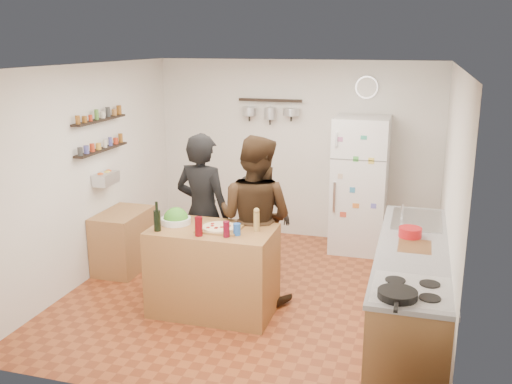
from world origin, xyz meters
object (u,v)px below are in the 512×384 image
(person_back, at_px, (258,214))
(fridge, at_px, (360,185))
(pepper_mill, at_px, (257,222))
(person_left, at_px, (203,213))
(salad_bowl, at_px, (176,221))
(skillet, at_px, (397,294))
(person_center, at_px, (255,219))
(counter_run, at_px, (411,294))
(wall_clock, at_px, (367,87))
(wine_bottle, at_px, (157,221))
(prep_island, at_px, (213,270))
(side_table, at_px, (124,241))
(salt_canister, at_px, (237,229))
(red_bowl, at_px, (410,232))

(person_back, bearing_deg, fridge, -106.35)
(pepper_mill, distance_m, person_left, 0.91)
(salad_bowl, relative_size, person_back, 0.20)
(person_back, height_order, skillet, person_back)
(person_center, xyz_separation_m, counter_run, (1.66, -0.47, -0.45))
(wall_clock, bearing_deg, wine_bottle, -121.29)
(pepper_mill, height_order, counter_run, pepper_mill)
(wine_bottle, distance_m, pepper_mill, 0.99)
(prep_island, relative_size, fridge, 0.69)
(counter_run, height_order, skillet, skillet)
(person_center, bearing_deg, wine_bottle, 51.69)
(wine_bottle, height_order, person_center, person_center)
(salad_bowl, distance_m, wall_clock, 3.28)
(salad_bowl, height_order, side_table, salad_bowl)
(person_left, bearing_deg, wine_bottle, 85.53)
(prep_island, bearing_deg, person_center, 55.52)
(salad_bowl, xyz_separation_m, pepper_mill, (0.87, -0.00, 0.06))
(salad_bowl, relative_size, fridge, 0.17)
(person_left, xyz_separation_m, skillet, (2.18, -1.67, 0.05))
(person_left, xyz_separation_m, side_table, (-1.16, 0.25, -0.53))
(person_back, xyz_separation_m, fridge, (1.04, 1.26, 0.13))
(person_back, height_order, fridge, fridge)
(pepper_mill, relative_size, skillet, 0.66)
(skillet, relative_size, fridge, 0.16)
(person_back, height_order, wall_clock, wall_clock)
(wall_clock, bearing_deg, salad_bowl, -122.64)
(pepper_mill, relative_size, counter_run, 0.07)
(wine_bottle, distance_m, salt_canister, 0.81)
(person_center, distance_m, side_table, 1.89)
(person_center, relative_size, wall_clock, 6.02)
(skillet, bearing_deg, salt_canister, 146.89)
(salad_bowl, bearing_deg, side_table, 145.21)
(person_left, height_order, person_back, person_left)
(red_bowl, bearing_deg, prep_island, -171.96)
(fridge, relative_size, side_table, 2.25)
(salad_bowl, height_order, skillet, skillet)
(counter_run, height_order, fridge, fridge)
(prep_island, bearing_deg, skillet, -31.46)
(person_center, height_order, fridge, person_center)
(prep_island, height_order, person_back, person_back)
(wine_bottle, bearing_deg, person_center, 39.77)
(side_table, bearing_deg, counter_run, -12.94)
(salt_canister, relative_size, side_table, 0.15)
(prep_island, distance_m, counter_run, 1.97)
(person_back, bearing_deg, person_left, 68.85)
(person_center, relative_size, counter_run, 0.69)
(counter_run, xyz_separation_m, red_bowl, (-0.05, 0.29, 0.52))
(skillet, xyz_separation_m, fridge, (-0.65, 3.43, -0.05))
(person_center, bearing_deg, pepper_mill, 120.32)
(salt_canister, bearing_deg, person_back, 95.97)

